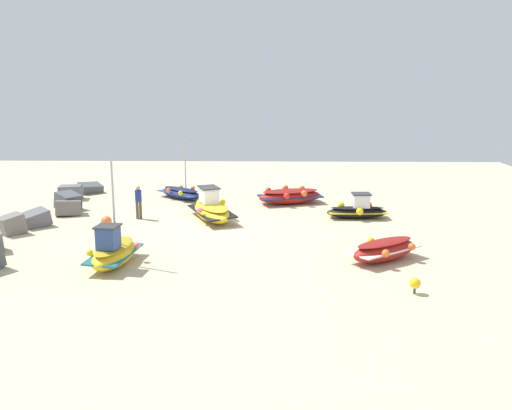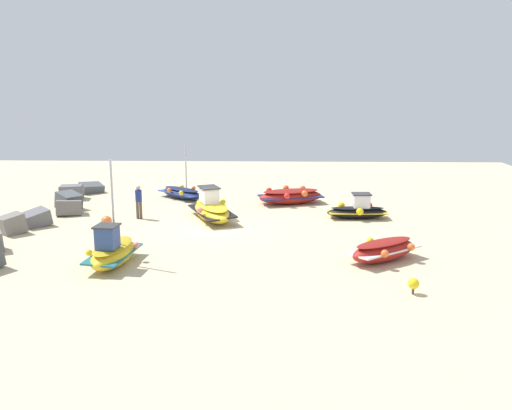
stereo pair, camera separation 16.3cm
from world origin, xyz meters
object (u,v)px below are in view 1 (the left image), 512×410
at_px(mooring_buoy_0, 415,283).
at_px(mooring_buoy_1, 106,221).
at_px(fishing_boat_5, 113,252).
at_px(fishing_boat_0, 358,210).
at_px(person_walking, 138,200).
at_px(fishing_boat_2, 290,196).
at_px(fishing_boat_1, 384,250).
at_px(fishing_boat_4, 211,209).
at_px(fishing_boat_3, 181,193).

relative_size(mooring_buoy_0, mooring_buoy_1, 0.86).
distance_m(fishing_boat_5, mooring_buoy_1, 5.42).
height_order(fishing_boat_0, person_walking, person_walking).
relative_size(fishing_boat_2, fishing_boat_5, 0.98).
height_order(fishing_boat_1, fishing_boat_4, fishing_boat_4).
height_order(fishing_boat_3, fishing_boat_5, fishing_boat_5).
xyz_separation_m(fishing_boat_1, mooring_buoy_0, (-3.45, -0.29, -0.07)).
distance_m(fishing_boat_1, fishing_boat_2, 10.67).
bearing_deg(fishing_boat_3, mooring_buoy_0, 165.26).
bearing_deg(fishing_boat_4, fishing_boat_2, -69.77).
bearing_deg(fishing_boat_1, fishing_boat_4, -78.04).
distance_m(fishing_boat_2, mooring_buoy_1, 10.46).
xyz_separation_m(person_walking, mooring_buoy_0, (-9.86, -11.16, -0.61)).
bearing_deg(fishing_boat_1, mooring_buoy_0, 58.11).
height_order(fishing_boat_5, mooring_buoy_1, fishing_boat_5).
bearing_deg(fishing_boat_3, fishing_boat_1, 171.63).
distance_m(fishing_boat_1, fishing_boat_4, 9.67).
xyz_separation_m(fishing_boat_0, mooring_buoy_0, (-10.28, -0.27, -0.06)).
distance_m(fishing_boat_0, fishing_boat_5, 12.74).
bearing_deg(fishing_boat_3, fishing_boat_5, 128.92).
relative_size(fishing_boat_1, fishing_boat_2, 0.83).
distance_m(fishing_boat_3, fishing_boat_4, 5.58).
distance_m(fishing_boat_4, mooring_buoy_0, 12.40).
relative_size(fishing_boat_5, person_walking, 2.36).
bearing_deg(mooring_buoy_0, fishing_boat_2, 14.48).
bearing_deg(fishing_boat_4, fishing_boat_0, -109.45).
bearing_deg(fishing_boat_0, mooring_buoy_1, -170.20).
bearing_deg(person_walking, fishing_boat_1, 54.47).
height_order(fishing_boat_0, fishing_boat_4, fishing_boat_4).
height_order(fishing_boat_2, mooring_buoy_0, fishing_boat_2).
xyz_separation_m(fishing_boat_0, fishing_boat_3, (4.63, 9.58, -0.07)).
xyz_separation_m(fishing_boat_5, person_walking, (7.22, 0.70, 0.44)).
bearing_deg(fishing_boat_2, person_walking, -170.79).
distance_m(fishing_boat_5, mooring_buoy_0, 10.80).
bearing_deg(mooring_buoy_0, fishing_boat_4, 37.53).
relative_size(fishing_boat_3, fishing_boat_5, 0.88).
xyz_separation_m(fishing_boat_3, person_walking, (-5.05, 1.32, 0.63)).
relative_size(fishing_boat_3, person_walking, 2.06).
xyz_separation_m(fishing_boat_1, fishing_boat_2, (10.17, 3.23, 0.00)).
bearing_deg(mooring_buoy_0, fishing_boat_3, 33.44).
distance_m(fishing_boat_3, person_walking, 5.26).
distance_m(person_walking, mooring_buoy_0, 14.91).
xyz_separation_m(fishing_boat_0, fishing_boat_4, (-0.45, 7.28, 0.10)).
relative_size(fishing_boat_2, mooring_buoy_0, 7.08).
bearing_deg(fishing_boat_0, person_walking, -179.84).
bearing_deg(fishing_boat_4, mooring_buoy_1, 90.93).
bearing_deg(fishing_boat_0, fishing_boat_5, -145.23).
bearing_deg(fishing_boat_5, person_walking, -167.82).
bearing_deg(fishing_boat_4, fishing_boat_3, 1.36).
distance_m(fishing_boat_1, mooring_buoy_0, 3.46).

